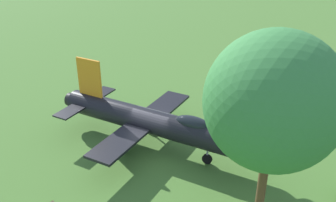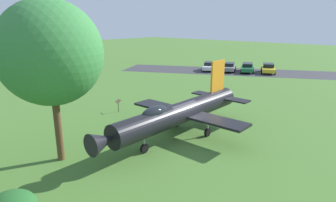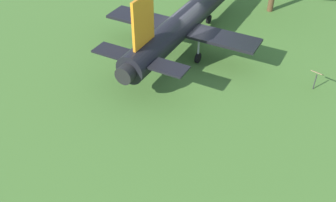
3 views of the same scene
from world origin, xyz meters
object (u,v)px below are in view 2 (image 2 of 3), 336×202
Objects in this scene: parked_car_gray at (229,67)px; parked_car_white at (209,66)px; info_plaque at (118,103)px; parked_car_green at (247,67)px; display_jet at (178,113)px; shade_tree at (50,53)px; parked_car_yellow at (268,68)px.

parked_car_white is at bearing -86.92° from parked_car_gray.
parked_car_green is at bearing 2.60° from info_plaque.
info_plaque is 0.25× the size of parked_car_white.
display_jet is at bearing -8.01° from parked_car_green.
display_jet reaches higher than parked_car_gray.
parked_car_green is (28.97, 9.19, -1.07)m from display_jet.
shade_tree is 37.14m from parked_car_green.
display_jet reaches higher than parked_car_yellow.
parked_car_gray is 1.05× the size of parked_car_white.
info_plaque is 27.94m from parked_car_green.
parked_car_gray is at bearing 8.21° from info_plaque.
parked_car_green is at bearing 9.57° from shade_tree.
display_jet is at bearing -1.43° from parked_car_gray.
parked_car_white reaches higher than info_plaque.
parked_car_white is (33.31, 11.65, -5.57)m from shade_tree.
display_jet is at bearing -13.86° from parked_car_yellow.
info_plaque is at bearing -16.27° from parked_car_gray.
display_jet is 30.41m from parked_car_green.
parked_car_green is at bearing 88.89° from parked_car_white.
parked_car_yellow is 3.26m from parked_car_green.
parked_car_yellow is 9.51m from parked_car_white.
parked_car_green is at bearing -162.67° from display_jet.
info_plaque is at bearing -97.83° from display_jet.
parked_car_yellow reaches higher than parked_car_white.
info_plaque is at bearing -13.49° from parked_car_white.
parked_car_gray is 3.36m from parked_car_white.
shade_tree is 1.81× the size of parked_car_green.
parked_car_white is (25.02, 6.81, -0.11)m from info_plaque.
parked_car_green is at bearing -87.97° from parked_car_yellow.
display_jet is 31.14m from parked_car_yellow.
parked_car_gray is (34.86, 8.67, -5.59)m from shade_tree.
display_jet is 2.93× the size of parked_car_gray.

